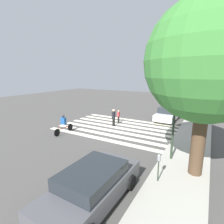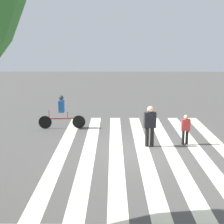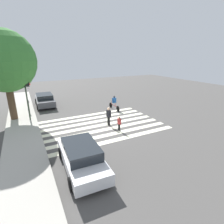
# 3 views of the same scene
# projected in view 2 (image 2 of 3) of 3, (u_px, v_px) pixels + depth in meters

# --- Properties ---
(ground_plane) EXTENTS (60.00, 60.00, 0.00)m
(ground_plane) POSITION_uv_depth(u_px,v_px,m) (143.00, 151.00, 11.66)
(ground_plane) COLOR #4C4947
(crosswalk_stripes) EXTENTS (6.56, 10.00, 0.01)m
(crosswalk_stripes) POSITION_uv_depth(u_px,v_px,m) (143.00, 151.00, 11.66)
(crosswalk_stripes) COLOR #F2EDCC
(crosswalk_stripes) RESTS_ON ground_plane
(pedestrian_adult_blue_shirt) EXTENTS (0.47, 0.27, 1.60)m
(pedestrian_adult_blue_shirt) POSITION_uv_depth(u_px,v_px,m) (150.00, 124.00, 11.92)
(pedestrian_adult_blue_shirt) COLOR black
(pedestrian_adult_blue_shirt) RESTS_ON ground_plane
(pedestrian_adult_tall_backpack) EXTENTS (0.34, 0.18, 1.20)m
(pedestrian_adult_tall_backpack) POSITION_uv_depth(u_px,v_px,m) (186.00, 128.00, 12.20)
(pedestrian_adult_tall_backpack) COLOR black
(pedestrian_adult_tall_backpack) RESTS_ON ground_plane
(cyclist_mid_street) EXTENTS (2.17, 0.41, 1.57)m
(cyclist_mid_street) POSITION_uv_depth(u_px,v_px,m) (62.00, 110.00, 14.42)
(cyclist_mid_street) COLOR black
(cyclist_mid_street) RESTS_ON ground_plane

